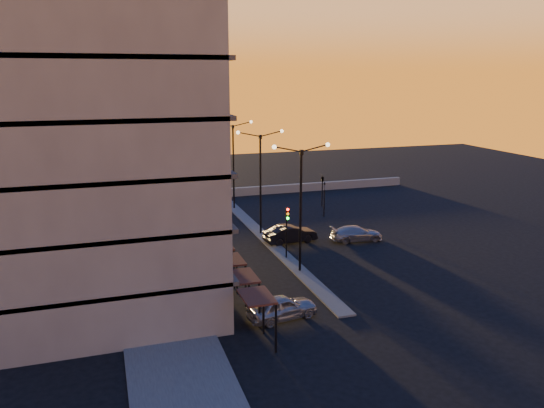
{
  "coord_description": "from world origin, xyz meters",
  "views": [
    {
      "loc": [
        -13.36,
        -34.46,
        14.14
      ],
      "look_at": [
        -0.7,
        4.51,
        4.17
      ],
      "focal_mm": 35.0,
      "sensor_mm": 36.0,
      "label": 1
    }
  ],
  "objects": [
    {
      "name": "building",
      "position": [
        -14.0,
        0.03,
        11.91
      ],
      "size": [
        14.35,
        17.08,
        25.0
      ],
      "color": "slate",
      "rests_on": "ground"
    },
    {
      "name": "signal_east_a",
      "position": [
        8.0,
        14.0,
        1.93
      ],
      "size": [
        0.13,
        0.16,
        3.6
      ],
      "color": "black",
      "rests_on": "ground"
    },
    {
      "name": "sidewalk_west",
      "position": [
        -10.5,
        4.0,
        0.06
      ],
      "size": [
        5.0,
        40.0,
        0.12
      ],
      "primitive_type": "cube",
      "color": "#4A4A48",
      "rests_on": "ground"
    },
    {
      "name": "signal_east_b",
      "position": [
        9.5,
        18.0,
        3.1
      ],
      "size": [
        0.42,
        1.99,
        3.6
      ],
      "color": "black",
      "rests_on": "ground"
    },
    {
      "name": "parapet",
      "position": [
        2.0,
        26.0,
        0.5
      ],
      "size": [
        44.0,
        0.5,
        1.0
      ],
      "primitive_type": "cube",
      "color": "gray",
      "rests_on": "ground"
    },
    {
      "name": "car_sedan",
      "position": [
        1.75,
        6.88,
        0.76
      ],
      "size": [
        4.8,
        2.16,
        1.53
      ],
      "primitive_type": "imported",
      "rotation": [
        0.0,
        0.0,
        1.69
      ],
      "color": "black",
      "rests_on": "ground"
    },
    {
      "name": "car_wagon",
      "position": [
        7.44,
        5.57,
        0.66
      ],
      "size": [
        4.7,
        2.27,
        1.32
      ],
      "primitive_type": "imported",
      "rotation": [
        0.0,
        0.0,
        1.48
      ],
      "color": "gray",
      "rests_on": "ground"
    },
    {
      "name": "streetlamp_near",
      "position": [
        0.0,
        0.0,
        5.59
      ],
      "size": [
        4.32,
        0.32,
        9.51
      ],
      "color": "black",
      "rests_on": "ground"
    },
    {
      "name": "streetlamp_far",
      "position": [
        0.0,
        20.0,
        5.59
      ],
      "size": [
        4.32,
        0.32,
        9.51
      ],
      "color": "black",
      "rests_on": "ground"
    },
    {
      "name": "traffic_light_main",
      "position": [
        0.0,
        2.87,
        2.89
      ],
      "size": [
        0.28,
        0.44,
        4.25
      ],
      "color": "black",
      "rests_on": "ground"
    },
    {
      "name": "ground",
      "position": [
        0.0,
        0.0,
        0.0
      ],
      "size": [
        120.0,
        120.0,
        0.0
      ],
      "primitive_type": "plane",
      "color": "black",
      "rests_on": "ground"
    },
    {
      "name": "median",
      "position": [
        0.0,
        10.0,
        0.06
      ],
      "size": [
        1.2,
        36.0,
        0.12
      ],
      "primitive_type": "cube",
      "color": "#4A4A48",
      "rests_on": "ground"
    },
    {
      "name": "streetlamp_mid",
      "position": [
        0.0,
        10.0,
        5.59
      ],
      "size": [
        4.32,
        0.32,
        9.51
      ],
      "color": "black",
      "rests_on": "ground"
    },
    {
      "name": "car_hatchback",
      "position": [
        -3.78,
        -6.91,
        0.73
      ],
      "size": [
        4.51,
        2.4,
        1.46
      ],
      "primitive_type": "imported",
      "rotation": [
        0.0,
        0.0,
        1.73
      ],
      "color": "gray",
      "rests_on": "ground"
    }
  ]
}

